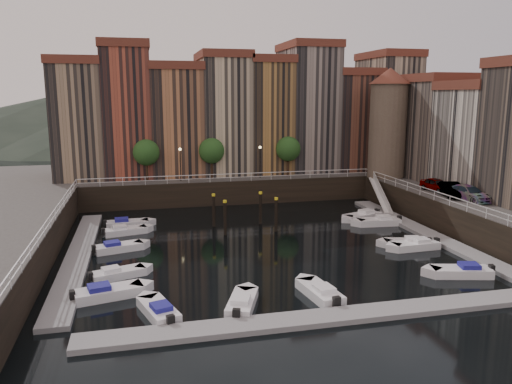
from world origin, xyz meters
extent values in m
plane|color=black|center=(0.00, 0.00, 0.00)|extent=(200.00, 200.00, 0.00)
cube|color=black|center=(0.00, 26.00, 1.50)|extent=(80.00, 20.00, 3.00)
cube|color=gray|center=(-16.20, -1.00, 0.17)|extent=(2.00, 28.00, 0.35)
cube|color=gray|center=(16.20, -1.00, 0.17)|extent=(2.00, 28.00, 0.35)
cube|color=gray|center=(0.00, -17.00, 0.17)|extent=(30.00, 2.00, 0.35)
cone|color=#2D382D|center=(-30.00, 110.00, 7.00)|extent=(80.00, 80.00, 14.00)
cone|color=#2D382D|center=(5.00, 110.00, 9.00)|extent=(100.00, 100.00, 18.00)
cone|color=#2D382D|center=(40.00, 110.00, 6.00)|extent=(70.00, 70.00, 12.00)
cube|color=#987D61|center=(-18.00, 23.50, 10.00)|extent=(6.00, 10.00, 14.00)
cube|color=brown|center=(-18.00, 23.50, 17.50)|extent=(6.30, 10.30, 1.00)
cube|color=#A04832|center=(-12.10, 23.50, 11.00)|extent=(5.80, 10.00, 16.00)
cube|color=brown|center=(-12.10, 23.50, 19.50)|extent=(6.10, 10.30, 1.00)
cube|color=#B17148|center=(-5.95, 23.50, 9.75)|extent=(6.50, 10.00, 13.50)
cube|color=brown|center=(-5.95, 23.50, 17.00)|extent=(6.80, 10.30, 1.00)
cube|color=beige|center=(0.40, 23.50, 10.50)|extent=(6.20, 10.00, 15.00)
cube|color=brown|center=(0.40, 23.50, 18.50)|extent=(6.50, 10.30, 1.00)
cube|color=#A6773D|center=(6.30, 23.50, 10.25)|extent=(5.60, 10.00, 14.50)
cube|color=brown|center=(6.30, 23.50, 18.00)|extent=(5.90, 10.30, 1.00)
cube|color=gray|center=(12.30, 23.50, 11.25)|extent=(6.40, 10.00, 16.50)
cube|color=brown|center=(12.30, 23.50, 20.00)|extent=(6.70, 10.30, 1.00)
cube|color=brown|center=(18.50, 23.50, 9.50)|extent=(6.00, 10.00, 13.00)
cube|color=brown|center=(18.50, 23.50, 16.50)|extent=(6.30, 10.30, 1.00)
cube|color=tan|center=(24.45, 23.50, 10.75)|extent=(5.90, 10.00, 15.50)
cube|color=brown|center=(24.45, 23.50, 19.00)|extent=(6.20, 10.30, 1.00)
cube|color=#706154|center=(26.50, 12.00, 9.00)|extent=(9.00, 8.00, 12.00)
cube|color=brown|center=(26.50, 12.00, 15.50)|extent=(9.30, 8.30, 1.00)
cube|color=beige|center=(26.50, 4.00, 8.50)|extent=(9.00, 8.00, 11.00)
cube|color=brown|center=(26.50, 4.00, 14.50)|extent=(9.30, 8.30, 1.00)
cylinder|color=#6B5B4C|center=(20.00, 14.50, 9.00)|extent=(4.60, 4.60, 12.00)
cone|color=brown|center=(20.00, 14.50, 15.80)|extent=(5.20, 5.20, 2.00)
cylinder|color=black|center=(-10.00, 18.20, 4.20)|extent=(0.30, 0.30, 2.40)
sphere|color=#1E4719|center=(-10.00, 18.20, 6.60)|extent=(3.20, 3.20, 3.20)
cylinder|color=black|center=(-2.00, 18.20, 4.20)|extent=(0.30, 0.30, 2.40)
sphere|color=#1E4719|center=(-2.00, 18.20, 6.60)|extent=(3.20, 3.20, 3.20)
cylinder|color=black|center=(8.00, 18.20, 4.20)|extent=(0.30, 0.30, 2.40)
sphere|color=#1E4719|center=(8.00, 18.20, 6.60)|extent=(3.20, 3.20, 3.20)
cylinder|color=black|center=(-6.00, 17.20, 5.00)|extent=(0.12, 0.12, 4.00)
sphere|color=#FFD88C|center=(-6.00, 17.20, 7.00)|extent=(0.36, 0.36, 0.36)
cylinder|color=black|center=(4.00, 17.20, 5.00)|extent=(0.12, 0.12, 4.00)
sphere|color=#FFD88C|center=(4.00, 17.20, 7.00)|extent=(0.36, 0.36, 0.36)
cube|color=white|center=(0.00, 16.00, 3.95)|extent=(36.00, 0.08, 0.08)
cube|color=white|center=(0.00, 16.00, 3.50)|extent=(36.00, 0.06, 0.06)
cube|color=white|center=(18.00, -1.00, 3.95)|extent=(0.08, 34.00, 0.08)
cube|color=white|center=(18.00, -1.00, 3.50)|extent=(0.06, 34.00, 0.06)
cube|color=white|center=(-18.00, -1.00, 3.95)|extent=(0.08, 34.00, 0.08)
cube|color=white|center=(-18.00, -1.00, 3.50)|extent=(0.06, 34.00, 0.06)
cube|color=white|center=(17.10, 10.00, 1.75)|extent=(2.78, 8.26, 2.81)
cube|color=white|center=(17.10, 10.00, 2.25)|extent=(1.93, 8.32, 3.65)
cylinder|color=black|center=(-2.97, 2.99, 1.50)|extent=(0.32, 0.32, 3.60)
cylinder|color=yellow|center=(-2.97, 2.99, 3.35)|extent=(0.36, 0.36, 0.25)
cylinder|color=black|center=(-3.58, 6.43, 1.50)|extent=(0.32, 0.32, 3.60)
cylinder|color=yellow|center=(-3.58, 6.43, 3.35)|extent=(0.36, 0.36, 0.25)
cylinder|color=black|center=(2.22, 3.13, 1.50)|extent=(0.32, 0.32, 3.60)
cylinder|color=yellow|center=(2.22, 3.13, 3.35)|extent=(0.36, 0.36, 0.25)
cylinder|color=black|center=(1.42, 6.39, 1.50)|extent=(0.32, 0.32, 3.60)
cylinder|color=yellow|center=(1.42, 6.39, 3.35)|extent=(0.36, 0.36, 0.25)
cube|color=white|center=(-13.26, -10.38, 0.30)|extent=(4.74, 2.71, 0.76)
cube|color=navy|center=(-13.85, -10.52, 0.76)|extent=(1.66, 1.51, 0.51)
cube|color=black|center=(-15.53, -10.92, 0.56)|extent=(0.46, 0.58, 0.71)
cube|color=white|center=(-12.76, -6.62, 0.27)|extent=(4.19, 2.66, 0.67)
cube|color=white|center=(-13.26, -6.78, 0.67)|extent=(1.51, 1.40, 0.44)
cube|color=black|center=(-14.70, -7.25, 0.49)|extent=(0.43, 0.52, 0.62)
cube|color=white|center=(-12.95, 0.08, 0.28)|extent=(4.34, 2.59, 0.69)
cube|color=navy|center=(-13.48, -0.07, 0.69)|extent=(1.54, 1.41, 0.46)
cube|color=black|center=(-15.00, -0.48, 0.51)|extent=(0.43, 0.53, 0.65)
cube|color=white|center=(-12.49, 5.55, 0.28)|extent=(4.30, 2.45, 0.69)
cube|color=white|center=(-13.03, 5.42, 0.69)|extent=(1.51, 1.37, 0.46)
cube|color=black|center=(-14.55, 5.06, 0.51)|extent=(0.42, 0.52, 0.64)
cube|color=white|center=(-12.35, 8.36, 0.29)|extent=(4.34, 1.92, 0.72)
cube|color=navy|center=(-12.92, 8.32, 0.72)|extent=(1.42, 1.24, 0.48)
cube|color=black|center=(-14.56, 8.22, 0.53)|extent=(0.37, 0.50, 0.67)
cube|color=white|center=(12.45, -12.26, 0.30)|extent=(4.66, 2.70, 0.75)
cube|color=navy|center=(13.03, -12.41, 0.75)|extent=(1.64, 1.50, 0.50)
cube|color=black|center=(14.67, -12.82, 0.55)|extent=(0.46, 0.57, 0.70)
cube|color=white|center=(12.67, -5.41, 0.29)|extent=(4.28, 1.81, 0.72)
cube|color=white|center=(13.24, -5.39, 0.72)|extent=(1.39, 1.21, 0.48)
cube|color=black|center=(14.87, -5.32, 0.53)|extent=(0.36, 0.49, 0.67)
cube|color=white|center=(12.35, -4.50, 0.27)|extent=(4.23, 2.47, 0.68)
cube|color=white|center=(12.87, -4.64, 0.68)|extent=(1.49, 1.36, 0.45)
cube|color=black|center=(14.36, -5.01, 0.50)|extent=(0.42, 0.52, 0.63)
cube|color=white|center=(13.39, 3.01, 0.30)|extent=(4.54, 2.06, 0.75)
cube|color=white|center=(13.99, 2.96, 0.75)|extent=(1.50, 1.32, 0.50)
cube|color=black|center=(15.70, 2.82, 0.55)|extent=(0.39, 0.53, 0.70)
cube|color=white|center=(12.77, 5.67, 0.30)|extent=(4.72, 3.09, 0.75)
cube|color=white|center=(13.34, 5.87, 0.75)|extent=(1.73, 1.60, 0.50)
cube|color=black|center=(14.94, 6.45, 0.55)|extent=(0.50, 0.59, 0.70)
cube|color=white|center=(-10.12, -13.92, 0.28)|extent=(2.70, 4.34, 0.69)
cube|color=navy|center=(-9.95, -14.45, 0.69)|extent=(1.44, 1.56, 0.46)
cube|color=black|center=(-9.49, -15.95, 0.51)|extent=(0.54, 0.44, 0.65)
cube|color=white|center=(-4.80, -14.00, 0.28)|extent=(2.93, 4.38, 0.70)
cube|color=white|center=(-5.00, -14.52, 0.70)|extent=(1.50, 1.61, 0.46)
cube|color=black|center=(-5.57, -15.99, 0.51)|extent=(0.55, 0.47, 0.65)
cube|color=white|center=(0.66, -13.52, 0.29)|extent=(2.23, 4.47, 0.73)
cube|color=white|center=(0.75, -14.10, 0.73)|extent=(1.35, 1.51, 0.49)
cube|color=black|center=(0.97, -15.74, 0.54)|extent=(0.53, 0.40, 0.68)
imported|color=gray|center=(20.67, 4.07, 3.71)|extent=(2.11, 4.34, 1.43)
imported|color=gray|center=(20.50, 1.10, 3.74)|extent=(2.55, 4.74, 1.48)
imported|color=gray|center=(21.04, -0.90, 3.74)|extent=(2.94, 5.37, 1.47)
camera|label=1|loc=(-10.86, -43.56, 13.48)|focal=35.00mm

